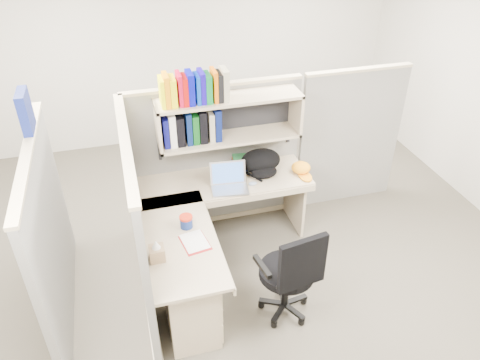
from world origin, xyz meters
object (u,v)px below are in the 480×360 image
object	(u,v)px
laptop	(230,179)
task_chair	(288,286)
desk	(203,267)
backpack	(262,163)
snack_canister	(186,221)

from	to	relation	value
laptop	task_chair	xyz separation A→B (m)	(0.25, -1.02, -0.50)
desk	backpack	xyz separation A→B (m)	(0.82, 0.87, 0.41)
backpack	desk	bearing A→B (deg)	-144.33
snack_canister	backpack	bearing A→B (deg)	35.65
backpack	task_chair	size ratio (longest dim) A/B	0.41
desk	snack_canister	bearing A→B (deg)	109.83
desk	snack_canister	size ratio (longest dim) A/B	15.05
task_chair	backpack	bearing A→B (deg)	83.24
laptop	desk	bearing A→B (deg)	-115.91
desk	task_chair	size ratio (longest dim) A/B	1.74
desk	laptop	distance (m)	0.90
snack_canister	desk	bearing A→B (deg)	-70.17
desk	laptop	xyz separation A→B (m)	(0.42, 0.68, 0.42)
desk	laptop	world-z (taller)	laptop
backpack	snack_canister	xyz separation A→B (m)	(-0.90, -0.65, -0.06)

